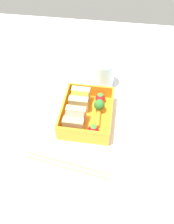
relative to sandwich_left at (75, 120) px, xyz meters
The scene contains 11 objects.
ground_plane 6.55cm from the sandwich_left, 35.20° to the right, with size 120.00×120.00×2.00cm, color white.
bento_tray 5.57cm from the sandwich_left, 35.20° to the right, with size 17.33×13.97×1.20cm, color orange.
bento_rim 4.76cm from the sandwich_left, 35.20° to the right, with size 17.33×13.97×4.09cm.
sandwich_left is the anchor object (origin of this frame).
sandwich_center_left 7.76cm from the sandwich_left, ahead, with size 6.16×5.48×4.63cm.
strawberry_left 5.77cm from the sandwich_left, 109.79° to the right, with size 2.82×2.82×3.42cm.
carrot_stick_far_left 6.70cm from the sandwich_left, 69.56° to the right, with size 1.32×1.32×5.00cm, color orange.
broccoli_floret 8.57cm from the sandwich_left, 43.81° to the right, with size 3.15×3.15×4.17cm.
strawberry_far_left 11.54cm from the sandwich_left, 30.33° to the right, with size 2.96×2.96×3.56cm.
chopstick_pair 12.20cm from the sandwich_left, behind, with size 4.93×21.87×0.70cm.
drinking_glass 20.51cm from the sandwich_left, 16.60° to the right, with size 6.76×6.76×8.51cm, color silver.
Camera 1 is at (-40.09, -6.11, 48.93)cm, focal length 35.00 mm.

